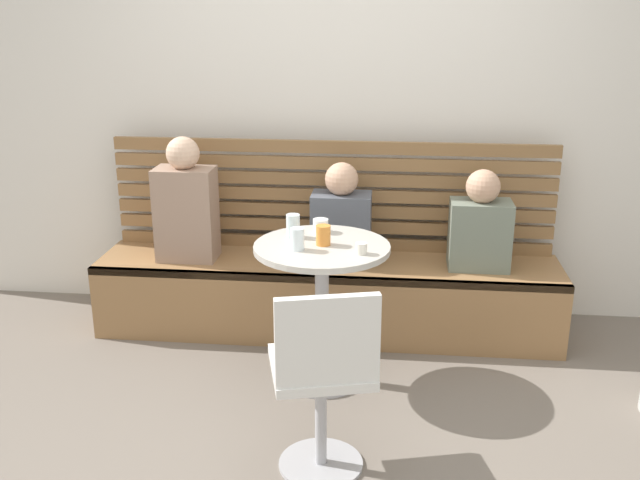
# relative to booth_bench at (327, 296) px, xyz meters

# --- Properties ---
(ground) EXTENTS (8.00, 8.00, 0.00)m
(ground) POSITION_rel_booth_bench_xyz_m (0.00, -1.20, -0.22)
(ground) COLOR #70665B
(back_wall) EXTENTS (5.20, 0.10, 2.90)m
(back_wall) POSITION_rel_booth_bench_xyz_m (0.00, 0.44, 1.23)
(back_wall) COLOR silver
(back_wall) RESTS_ON ground
(booth_bench) EXTENTS (2.70, 0.52, 0.44)m
(booth_bench) POSITION_rel_booth_bench_xyz_m (0.00, 0.00, 0.00)
(booth_bench) COLOR olive
(booth_bench) RESTS_ON ground
(booth_backrest) EXTENTS (2.65, 0.04, 0.67)m
(booth_backrest) POSITION_rel_booth_bench_xyz_m (0.00, 0.24, 0.56)
(booth_backrest) COLOR olive
(booth_backrest) RESTS_ON booth_bench
(cafe_table) EXTENTS (0.68, 0.68, 0.74)m
(cafe_table) POSITION_rel_booth_bench_xyz_m (0.03, -0.58, 0.30)
(cafe_table) COLOR #ADADB2
(cafe_table) RESTS_ON ground
(white_chair) EXTENTS (0.49, 0.49, 0.85)m
(white_chair) POSITION_rel_booth_bench_xyz_m (0.12, -1.39, 0.24)
(white_chair) COLOR #ADADB2
(white_chair) RESTS_ON ground
(person_adult) EXTENTS (0.34, 0.22, 0.72)m
(person_adult) POSITION_rel_booth_bench_xyz_m (-0.82, -0.03, 0.54)
(person_adult) COLOR #9E7F6B
(person_adult) RESTS_ON booth_bench
(person_child_left) EXTENTS (0.34, 0.22, 0.59)m
(person_child_left) POSITION_rel_booth_bench_xyz_m (0.08, 0.01, 0.48)
(person_child_left) COLOR #4C515B
(person_child_left) RESTS_ON booth_bench
(person_child_middle) EXTENTS (0.34, 0.22, 0.57)m
(person_child_middle) POSITION_rel_booth_bench_xyz_m (0.86, -0.00, 0.47)
(person_child_middle) COLOR slate
(person_child_middle) RESTS_ON booth_bench
(cup_water_clear) EXTENTS (0.07, 0.07, 0.11)m
(cup_water_clear) POSITION_rel_booth_bench_xyz_m (-0.08, -0.67, 0.57)
(cup_water_clear) COLOR white
(cup_water_clear) RESTS_ON cafe_table
(cup_espresso_small) EXTENTS (0.06, 0.06, 0.05)m
(cup_espresso_small) POSITION_rel_booth_bench_xyz_m (0.23, -0.70, 0.55)
(cup_espresso_small) COLOR silver
(cup_espresso_small) RESTS_ON cafe_table
(cup_tumbler_orange) EXTENTS (0.07, 0.07, 0.10)m
(cup_tumbler_orange) POSITION_rel_booth_bench_xyz_m (0.04, -0.58, 0.57)
(cup_tumbler_orange) COLOR orange
(cup_tumbler_orange) RESTS_ON cafe_table
(cup_ceramic_white) EXTENTS (0.08, 0.08, 0.07)m
(cup_ceramic_white) POSITION_rel_booth_bench_xyz_m (-0.00, -0.38, 0.55)
(cup_ceramic_white) COLOR white
(cup_ceramic_white) RESTS_ON cafe_table
(cup_glass_tall) EXTENTS (0.07, 0.07, 0.12)m
(cup_glass_tall) POSITION_rel_booth_bench_xyz_m (-0.13, -0.48, 0.58)
(cup_glass_tall) COLOR silver
(cup_glass_tall) RESTS_ON cafe_table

